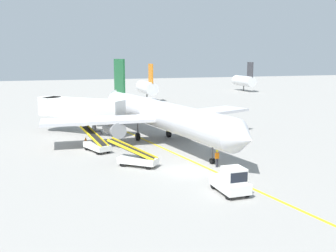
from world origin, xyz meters
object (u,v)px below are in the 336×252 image
jet_bridge (75,108)px  baggage_tug_near_wing (223,139)px  belt_loader_aft_hold (96,144)px  ground_crew_marshaller (217,158)px  pushback_tug (231,181)px  airliner (158,114)px  safety_cone_nose_left (209,128)px  belt_loader_forward_hold (137,158)px  safety_cone_nose_right (86,139)px

jet_bridge → baggage_tug_near_wing: bearing=-41.6°
belt_loader_aft_hold → ground_crew_marshaller: belt_loader_aft_hold is taller
jet_bridge → pushback_tug: (9.20, -28.56, -2.55)m
pushback_tug → jet_bridge: bearing=107.9°
airliner → safety_cone_nose_left: 11.03m
airliner → belt_loader_aft_hold: size_ratio=6.88×
baggage_tug_near_wing → ground_crew_marshaller: 8.72m
jet_bridge → airliner: bearing=-41.6°
pushback_tug → baggage_tug_near_wing: (6.45, 14.66, -0.07)m
belt_loader_forward_hold → ground_crew_marshaller: (7.22, -2.70, 0.13)m
baggage_tug_near_wing → belt_loader_aft_hold: size_ratio=0.50×
ground_crew_marshaller → pushback_tug: bearing=-106.8°
belt_loader_aft_hold → jet_bridge: bearing=96.3°
baggage_tug_near_wing → belt_loader_aft_hold: belt_loader_aft_hold is taller
jet_bridge → belt_loader_aft_hold: (1.27, -11.39, -2.77)m
ground_crew_marshaller → safety_cone_nose_right: bearing=123.1°
airliner → safety_cone_nose_right: (-8.68, 3.12, -3.20)m
belt_loader_aft_hold → safety_cone_nose_right: 6.18m
belt_loader_forward_hold → baggage_tug_near_wing: bearing=22.9°
pushback_tug → baggage_tug_near_wing: size_ratio=1.42×
belt_loader_aft_hold → safety_cone_nose_left: belt_loader_aft_hold is taller
safety_cone_nose_left → safety_cone_nose_right: (-17.88, -2.05, 0.00)m
belt_loader_aft_hold → safety_cone_nose_left: bearing=25.2°
airliner → belt_loader_aft_hold: 9.11m
pushback_tug → baggage_tug_near_wing: 16.02m
belt_loader_aft_hold → ground_crew_marshaller: bearing=-45.1°
jet_bridge → safety_cone_nose_left: 19.22m
airliner → safety_cone_nose_right: size_ratio=80.11×
safety_cone_nose_left → pushback_tug: bearing=-110.5°
pushback_tug → belt_loader_aft_hold: 18.91m
jet_bridge → safety_cone_nose_right: 6.26m
ground_crew_marshaller → safety_cone_nose_right: (-10.56, 16.23, -0.69)m
jet_bridge → pushback_tug: bearing=-72.1°
safety_cone_nose_left → jet_bridge: bearing=170.3°
airliner → baggage_tug_near_wing: size_ratio=13.84×
airliner → pushback_tug: bearing=-90.7°
jet_bridge → belt_loader_aft_hold: bearing=-83.7°
baggage_tug_near_wing → belt_loader_forward_hold: belt_loader_forward_hold is taller
airliner → safety_cone_nose_left: airliner is taller
jet_bridge → belt_loader_forward_hold: 19.42m
jet_bridge → belt_loader_aft_hold: size_ratio=2.15×
airliner → safety_cone_nose_left: bearing=29.3°
ground_crew_marshaller → safety_cone_nose_right: size_ratio=3.86×
airliner → baggage_tug_near_wing: airliner is taller
belt_loader_forward_hold → belt_loader_aft_hold: (-2.85, 7.39, 0.00)m
pushback_tug → safety_cone_nose_left: pushback_tug is taller
pushback_tug → ground_crew_marshaller: bearing=73.2°
belt_loader_forward_hold → safety_cone_nose_left: belt_loader_forward_hold is taller
pushback_tug → ground_crew_marshaller: (2.13, 7.08, -0.08)m
pushback_tug → safety_cone_nose_right: (-8.43, 23.30, -0.77)m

